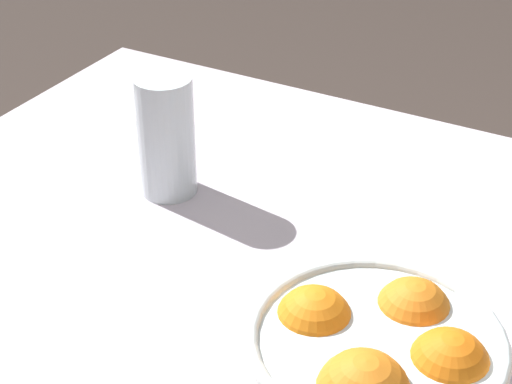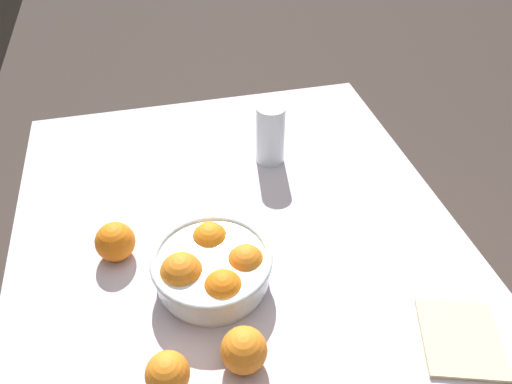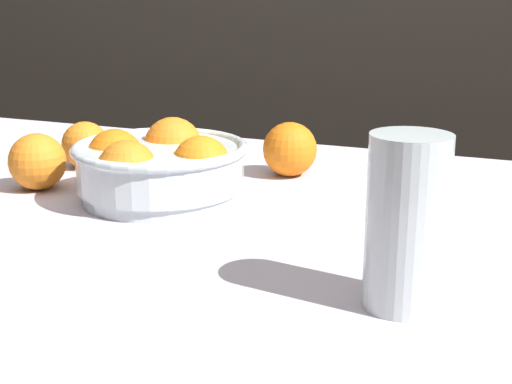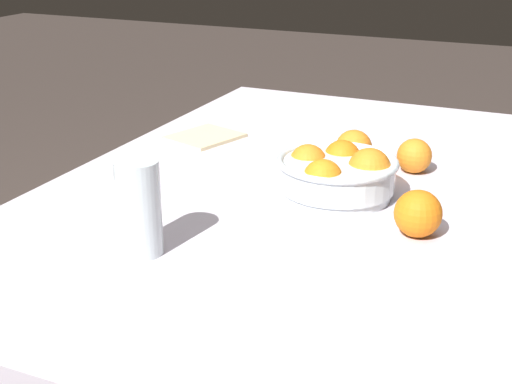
{
  "view_description": "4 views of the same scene",
  "coord_description": "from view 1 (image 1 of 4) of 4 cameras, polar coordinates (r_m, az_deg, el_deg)",
  "views": [
    {
      "loc": [
        -0.14,
        0.59,
        1.26
      ],
      "look_at": [
        0.22,
        -0.06,
        0.79
      ],
      "focal_mm": 60.0,
      "sensor_mm": 36.0,
      "label": 1
    },
    {
      "loc": [
        -0.57,
        0.13,
        1.45
      ],
      "look_at": [
        0.18,
        -0.05,
        0.78
      ],
      "focal_mm": 35.0,
      "sensor_mm": 36.0,
      "label": 2
    },
    {
      "loc": [
        0.47,
        -0.69,
        0.97
      ],
      "look_at": [
        0.2,
        -0.02,
        0.76
      ],
      "focal_mm": 50.0,
      "sensor_mm": 36.0,
      "label": 3
    },
    {
      "loc": [
        1.2,
        0.43,
        1.19
      ],
      "look_at": [
        0.2,
        -0.01,
        0.76
      ],
      "focal_mm": 50.0,
      "sensor_mm": 36.0,
      "label": 4
    }
  ],
  "objects": [
    {
      "name": "fruit_bowl",
      "position": [
        0.74,
        8.02,
        -11.08
      ],
      "size": [
        0.22,
        0.22,
        0.09
      ],
      "color": "silver",
      "rests_on": "dining_table"
    },
    {
      "name": "juice_glass",
      "position": [
        1.0,
        -6.0,
        3.44
      ],
      "size": [
        0.07,
        0.07,
        0.15
      ],
      "color": "#F4A314",
      "rests_on": "dining_table"
    }
  ]
}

